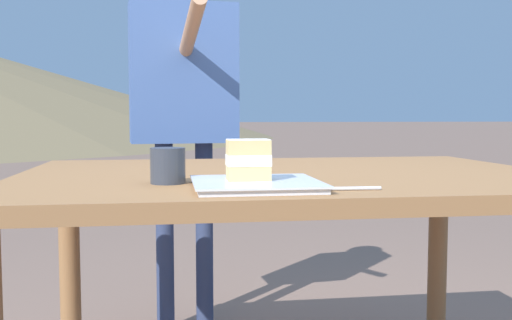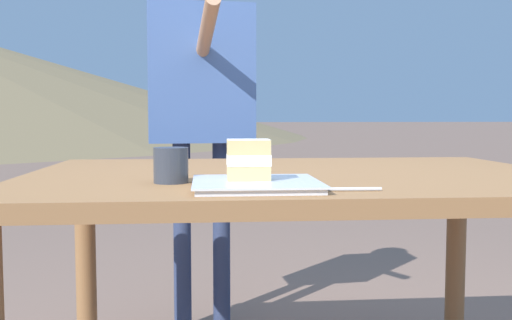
{
  "view_description": "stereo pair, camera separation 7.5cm",
  "coord_description": "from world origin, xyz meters",
  "px_view_note": "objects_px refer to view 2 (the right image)",
  "views": [
    {
      "loc": [
        -0.33,
        -1.57,
        0.91
      ],
      "look_at": [
        -0.14,
        -0.34,
        0.81
      ],
      "focal_mm": 40.84,
      "sensor_mm": 36.0,
      "label": 1
    },
    {
      "loc": [
        -0.25,
        -1.58,
        0.91
      ],
      "look_at": [
        -0.14,
        -0.34,
        0.81
      ],
      "focal_mm": 40.84,
      "sensor_mm": 36.0,
      "label": 2
    }
  ],
  "objects_px": {
    "dessert_fork": "(334,189)",
    "diner_person": "(201,80)",
    "cake_slice": "(248,160)",
    "dessert_plate": "(256,184)",
    "patio_table": "(297,205)",
    "coffee_cup": "(171,165)"
  },
  "relations": [
    {
      "from": "dessert_fork",
      "to": "diner_person",
      "type": "xyz_separation_m",
      "value": [
        -0.28,
        1.26,
        0.3
      ]
    },
    {
      "from": "patio_table",
      "to": "dessert_plate",
      "type": "bearing_deg",
      "value": -112.74
    },
    {
      "from": "patio_table",
      "to": "cake_slice",
      "type": "bearing_deg",
      "value": -115.65
    },
    {
      "from": "patio_table",
      "to": "dessert_plate",
      "type": "distance_m",
      "value": 0.38
    },
    {
      "from": "dessert_plate",
      "to": "cake_slice",
      "type": "bearing_deg",
      "value": 143.23
    },
    {
      "from": "coffee_cup",
      "to": "patio_table",
      "type": "bearing_deg",
      "value": 34.68
    },
    {
      "from": "patio_table",
      "to": "diner_person",
      "type": "distance_m",
      "value": 0.97
    },
    {
      "from": "dessert_plate",
      "to": "dessert_fork",
      "type": "xyz_separation_m",
      "value": [
        0.16,
        -0.07,
        -0.0
      ]
    },
    {
      "from": "cake_slice",
      "to": "diner_person",
      "type": "distance_m",
      "value": 1.21
    },
    {
      "from": "dessert_plate",
      "to": "cake_slice",
      "type": "distance_m",
      "value": 0.06
    },
    {
      "from": "dessert_plate",
      "to": "dessert_fork",
      "type": "distance_m",
      "value": 0.17
    },
    {
      "from": "cake_slice",
      "to": "dessert_fork",
      "type": "distance_m",
      "value": 0.2
    },
    {
      "from": "patio_table",
      "to": "coffee_cup",
      "type": "xyz_separation_m",
      "value": [
        -0.33,
        -0.23,
        0.13
      ]
    },
    {
      "from": "diner_person",
      "to": "cake_slice",
      "type": "bearing_deg",
      "value": -84.75
    },
    {
      "from": "dessert_plate",
      "to": "dessert_fork",
      "type": "height_order",
      "value": "dessert_plate"
    },
    {
      "from": "dessert_fork",
      "to": "coffee_cup",
      "type": "bearing_deg",
      "value": 152.26
    },
    {
      "from": "coffee_cup",
      "to": "diner_person",
      "type": "xyz_separation_m",
      "value": [
        0.06,
        1.08,
        0.26
      ]
    },
    {
      "from": "dessert_fork",
      "to": "diner_person",
      "type": "distance_m",
      "value": 1.33
    },
    {
      "from": "patio_table",
      "to": "coffee_cup",
      "type": "distance_m",
      "value": 0.42
    },
    {
      "from": "cake_slice",
      "to": "diner_person",
      "type": "relative_size",
      "value": 0.06
    },
    {
      "from": "dessert_fork",
      "to": "dessert_plate",
      "type": "bearing_deg",
      "value": 156.16
    },
    {
      "from": "patio_table",
      "to": "dessert_fork",
      "type": "height_order",
      "value": "dessert_fork"
    }
  ]
}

